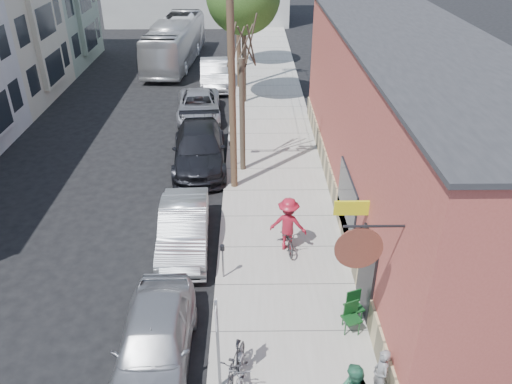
{
  "coord_description": "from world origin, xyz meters",
  "views": [
    {
      "loc": [
        3.14,
        -12.18,
        10.58
      ],
      "look_at": [
        3.34,
        3.51,
        1.5
      ],
      "focal_mm": 35.0,
      "sensor_mm": 36.0,
      "label": 1
    }
  ],
  "objects_px": {
    "car_4": "(214,74)",
    "bus": "(175,42)",
    "tree_bare": "(242,117)",
    "parked_bike_a": "(235,365)",
    "car_1": "(184,228)",
    "parking_meter_far": "(231,150)",
    "car_0": "(155,341)",
    "patio_chair_b": "(352,318)",
    "sign_post": "(218,338)",
    "parking_meter_near": "(223,256)",
    "patio_chair_a": "(354,307)",
    "parked_bike_b": "(241,368)",
    "patron_grey": "(381,375)",
    "utility_pole_near": "(230,63)",
    "car_2": "(199,149)",
    "car_3": "(199,106)",
    "cyclist": "(288,224)"
  },
  "relations": [
    {
      "from": "car_4",
      "to": "bus",
      "type": "bearing_deg",
      "value": 116.0
    },
    {
      "from": "tree_bare",
      "to": "car_4",
      "type": "bearing_deg",
      "value": 99.22
    },
    {
      "from": "parked_bike_a",
      "to": "car_1",
      "type": "xyz_separation_m",
      "value": [
        -1.93,
        5.92,
        0.1
      ]
    },
    {
      "from": "parking_meter_far",
      "to": "car_0",
      "type": "relative_size",
      "value": 0.26
    },
    {
      "from": "patio_chair_b",
      "to": "sign_post",
      "type": "bearing_deg",
      "value": -175.01
    },
    {
      "from": "parking_meter_near",
      "to": "car_1",
      "type": "xyz_separation_m",
      "value": [
        -1.45,
        1.87,
        -0.21
      ]
    },
    {
      "from": "patio_chair_a",
      "to": "car_0",
      "type": "height_order",
      "value": "car_0"
    },
    {
      "from": "patio_chair_b",
      "to": "car_0",
      "type": "height_order",
      "value": "car_0"
    },
    {
      "from": "parking_meter_far",
      "to": "tree_bare",
      "type": "relative_size",
      "value": 0.25
    },
    {
      "from": "tree_bare",
      "to": "car_4",
      "type": "relative_size",
      "value": 0.96
    },
    {
      "from": "parking_meter_near",
      "to": "parked_bike_b",
      "type": "xyz_separation_m",
      "value": [
        0.62,
        -4.04,
        -0.41
      ]
    },
    {
      "from": "patio_chair_b",
      "to": "parking_meter_near",
      "type": "bearing_deg",
      "value": 124.82
    },
    {
      "from": "parked_bike_a",
      "to": "sign_post",
      "type": "bearing_deg",
      "value": -140.85
    },
    {
      "from": "parking_meter_far",
      "to": "patron_grey",
      "type": "xyz_separation_m",
      "value": [
        3.95,
        -12.35,
        -0.08
      ]
    },
    {
      "from": "utility_pole_near",
      "to": "car_2",
      "type": "bearing_deg",
      "value": 125.19
    },
    {
      "from": "sign_post",
      "to": "parked_bike_a",
      "type": "height_order",
      "value": "sign_post"
    },
    {
      "from": "parking_meter_near",
      "to": "parked_bike_a",
      "type": "bearing_deg",
      "value": -83.22
    },
    {
      "from": "patio_chair_a",
      "to": "parked_bike_a",
      "type": "bearing_deg",
      "value": -168.53
    },
    {
      "from": "parked_bike_a",
      "to": "car_2",
      "type": "bearing_deg",
      "value": 113.07
    },
    {
      "from": "parking_meter_far",
      "to": "car_2",
      "type": "relative_size",
      "value": 0.21
    },
    {
      "from": "patio_chair_a",
      "to": "patio_chair_b",
      "type": "distance_m",
      "value": 0.47
    },
    {
      "from": "parking_meter_far",
      "to": "parked_bike_b",
      "type": "xyz_separation_m",
      "value": [
        0.62,
        -11.83,
        -0.41
      ]
    },
    {
      "from": "sign_post",
      "to": "car_4",
      "type": "bearing_deg",
      "value": 93.68
    },
    {
      "from": "parking_meter_far",
      "to": "car_1",
      "type": "xyz_separation_m",
      "value": [
        -1.45,
        -5.92,
        -0.21
      ]
    },
    {
      "from": "car_2",
      "to": "bus",
      "type": "distance_m",
      "value": 17.6
    },
    {
      "from": "car_2",
      "to": "bus",
      "type": "bearing_deg",
      "value": 96.28
    },
    {
      "from": "tree_bare",
      "to": "bus",
      "type": "height_order",
      "value": "tree_bare"
    },
    {
      "from": "parked_bike_b",
      "to": "car_4",
      "type": "xyz_separation_m",
      "value": [
        -2.07,
        23.94,
        0.29
      ]
    },
    {
      "from": "patio_chair_b",
      "to": "car_1",
      "type": "distance_m",
      "value": 6.66
    },
    {
      "from": "car_2",
      "to": "car_3",
      "type": "xyz_separation_m",
      "value": [
        -0.56,
        5.98,
        -0.14
      ]
    },
    {
      "from": "car_0",
      "to": "car_3",
      "type": "bearing_deg",
      "value": 90.33
    },
    {
      "from": "parked_bike_b",
      "to": "car_3",
      "type": "xyz_separation_m",
      "value": [
        -2.62,
        18.28,
        0.14
      ]
    },
    {
      "from": "car_0",
      "to": "sign_post",
      "type": "bearing_deg",
      "value": -27.87
    },
    {
      "from": "parking_meter_far",
      "to": "patio_chair_a",
      "type": "bearing_deg",
      "value": -68.5
    },
    {
      "from": "patron_grey",
      "to": "car_0",
      "type": "height_order",
      "value": "patron_grey"
    },
    {
      "from": "parking_meter_far",
      "to": "utility_pole_near",
      "type": "xyz_separation_m",
      "value": [
        0.14,
        -1.78,
        4.43
      ]
    },
    {
      "from": "car_3",
      "to": "cyclist",
      "type": "bearing_deg",
      "value": -76.11
    },
    {
      "from": "parked_bike_b",
      "to": "car_2",
      "type": "relative_size",
      "value": 0.27
    },
    {
      "from": "utility_pole_near",
      "to": "bus",
      "type": "bearing_deg",
      "value": 103.92
    },
    {
      "from": "patio_chair_b",
      "to": "parked_bike_b",
      "type": "relative_size",
      "value": 0.55
    },
    {
      "from": "car_0",
      "to": "car_1",
      "type": "distance_m",
      "value": 5.23
    },
    {
      "from": "patio_chair_a",
      "to": "bus",
      "type": "xyz_separation_m",
      "value": [
        -8.53,
        27.48,
        1.02
      ]
    },
    {
      "from": "parking_meter_near",
      "to": "utility_pole_near",
      "type": "xyz_separation_m",
      "value": [
        0.14,
        6.01,
        4.43
      ]
    },
    {
      "from": "car_0",
      "to": "bus",
      "type": "xyz_separation_m",
      "value": [
        -3.1,
        28.9,
        0.79
      ]
    },
    {
      "from": "parked_bike_a",
      "to": "car_0",
      "type": "xyz_separation_m",
      "value": [
        -2.09,
        0.69,
        0.13
      ]
    },
    {
      "from": "sign_post",
      "to": "car_2",
      "type": "height_order",
      "value": "sign_post"
    },
    {
      "from": "car_3",
      "to": "sign_post",
      "type": "bearing_deg",
      "value": -87.77
    },
    {
      "from": "parking_meter_far",
      "to": "tree_bare",
      "type": "xyz_separation_m",
      "value": [
        0.55,
        -0.21,
        1.68
      ]
    },
    {
      "from": "tree_bare",
      "to": "parked_bike_b",
      "type": "height_order",
      "value": "tree_bare"
    },
    {
      "from": "car_1",
      "to": "patio_chair_a",
      "type": "bearing_deg",
      "value": -39.01
    }
  ]
}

